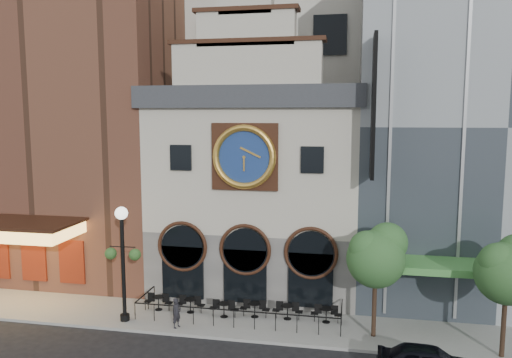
{
  "coord_description": "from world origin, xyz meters",
  "views": [
    {
      "loc": [
        5.67,
        -22.05,
        10.73
      ],
      "look_at": [
        0.2,
        6.0,
        7.1
      ],
      "focal_mm": 35.0,
      "sensor_mm": 36.0,
      "label": 1
    }
  ],
  "objects_px": {
    "bistro_2": "(224,309)",
    "pedestrian": "(177,313)",
    "bistro_3": "(255,309)",
    "lamppost": "(123,251)",
    "tree_left": "(377,254)",
    "bistro_5": "(326,314)",
    "bistro_4": "(288,311)",
    "bistro_0": "(159,302)",
    "tree_right": "(508,268)",
    "bistro_1": "(190,304)"
  },
  "relations": [
    {
      "from": "pedestrian",
      "to": "tree_right",
      "type": "relative_size",
      "value": 0.27
    },
    {
      "from": "bistro_0",
      "to": "pedestrian",
      "type": "bearing_deg",
      "value": -48.03
    },
    {
      "from": "tree_left",
      "to": "tree_right",
      "type": "distance_m",
      "value": 5.59
    },
    {
      "from": "lamppost",
      "to": "tree_left",
      "type": "height_order",
      "value": "lamppost"
    },
    {
      "from": "bistro_3",
      "to": "pedestrian",
      "type": "bearing_deg",
      "value": -150.61
    },
    {
      "from": "pedestrian",
      "to": "bistro_0",
      "type": "bearing_deg",
      "value": 63.16
    },
    {
      "from": "bistro_0",
      "to": "tree_right",
      "type": "bearing_deg",
      "value": -6.99
    },
    {
      "from": "bistro_1",
      "to": "pedestrian",
      "type": "bearing_deg",
      "value": -91.62
    },
    {
      "from": "bistro_5",
      "to": "tree_left",
      "type": "xyz_separation_m",
      "value": [
        2.38,
        -1.11,
        3.6
      ]
    },
    {
      "from": "bistro_2",
      "to": "pedestrian",
      "type": "xyz_separation_m",
      "value": [
        -1.99,
        -1.71,
        0.29
      ]
    },
    {
      "from": "bistro_2",
      "to": "bistro_0",
      "type": "bearing_deg",
      "value": 176.07
    },
    {
      "from": "bistro_2",
      "to": "tree_left",
      "type": "xyz_separation_m",
      "value": [
        7.73,
        -0.78,
        3.6
      ]
    },
    {
      "from": "bistro_5",
      "to": "bistro_2",
      "type": "bearing_deg",
      "value": -176.44
    },
    {
      "from": "tree_right",
      "to": "bistro_1",
      "type": "bearing_deg",
      "value": 172.21
    },
    {
      "from": "bistro_1",
      "to": "pedestrian",
      "type": "height_order",
      "value": "pedestrian"
    },
    {
      "from": "bistro_5",
      "to": "pedestrian",
      "type": "distance_m",
      "value": 7.62
    },
    {
      "from": "bistro_3",
      "to": "tree_left",
      "type": "distance_m",
      "value": 7.19
    },
    {
      "from": "bistro_2",
      "to": "pedestrian",
      "type": "distance_m",
      "value": 2.64
    },
    {
      "from": "bistro_1",
      "to": "bistro_2",
      "type": "distance_m",
      "value": 1.95
    },
    {
      "from": "bistro_2",
      "to": "pedestrian",
      "type": "relative_size",
      "value": 1.05
    },
    {
      "from": "bistro_3",
      "to": "lamppost",
      "type": "height_order",
      "value": "lamppost"
    },
    {
      "from": "bistro_2",
      "to": "tree_left",
      "type": "relative_size",
      "value": 0.29
    },
    {
      "from": "bistro_5",
      "to": "lamppost",
      "type": "relative_size",
      "value": 0.26
    },
    {
      "from": "bistro_0",
      "to": "tree_right",
      "type": "xyz_separation_m",
      "value": [
        16.99,
        -2.08,
        3.56
      ]
    },
    {
      "from": "bistro_5",
      "to": "tree_right",
      "type": "bearing_deg",
      "value": -15.31
    },
    {
      "from": "lamppost",
      "to": "tree_right",
      "type": "relative_size",
      "value": 1.09
    },
    {
      "from": "bistro_0",
      "to": "pedestrian",
      "type": "distance_m",
      "value": 2.67
    },
    {
      "from": "pedestrian",
      "to": "lamppost",
      "type": "height_order",
      "value": "lamppost"
    },
    {
      "from": "tree_right",
      "to": "pedestrian",
      "type": "bearing_deg",
      "value": 179.58
    },
    {
      "from": "lamppost",
      "to": "bistro_5",
      "type": "bearing_deg",
      "value": 7.33
    },
    {
      "from": "bistro_1",
      "to": "bistro_4",
      "type": "distance_m",
      "value": 5.27
    },
    {
      "from": "bistro_1",
      "to": "pedestrian",
      "type": "relative_size",
      "value": 1.05
    },
    {
      "from": "bistro_3",
      "to": "bistro_5",
      "type": "distance_m",
      "value": 3.74
    },
    {
      "from": "bistro_3",
      "to": "pedestrian",
      "type": "relative_size",
      "value": 1.05
    },
    {
      "from": "pedestrian",
      "to": "tree_left",
      "type": "height_order",
      "value": "tree_left"
    },
    {
      "from": "bistro_1",
      "to": "bistro_4",
      "type": "xyz_separation_m",
      "value": [
        5.27,
        0.11,
        0.0
      ]
    },
    {
      "from": "bistro_3",
      "to": "bistro_4",
      "type": "xyz_separation_m",
      "value": [
        1.73,
        0.05,
        0.0
      ]
    },
    {
      "from": "bistro_5",
      "to": "tree_left",
      "type": "height_order",
      "value": "tree_left"
    },
    {
      "from": "bistro_2",
      "to": "pedestrian",
      "type": "bearing_deg",
      "value": -139.32
    },
    {
      "from": "tree_right",
      "to": "lamppost",
      "type": "bearing_deg",
      "value": 178.68
    },
    {
      "from": "bistro_3",
      "to": "lamppost",
      "type": "relative_size",
      "value": 0.26
    },
    {
      "from": "pedestrian",
      "to": "tree_right",
      "type": "distance_m",
      "value": 15.56
    },
    {
      "from": "bistro_0",
      "to": "bistro_1",
      "type": "relative_size",
      "value": 1.0
    },
    {
      "from": "bistro_3",
      "to": "bistro_2",
      "type": "bearing_deg",
      "value": -169.0
    },
    {
      "from": "bistro_1",
      "to": "bistro_5",
      "type": "relative_size",
      "value": 1.0
    },
    {
      "from": "bistro_4",
      "to": "bistro_2",
      "type": "bearing_deg",
      "value": -173.77
    },
    {
      "from": "bistro_3",
      "to": "bistro_0",
      "type": "bearing_deg",
      "value": -179.44
    },
    {
      "from": "bistro_1",
      "to": "bistro_5",
      "type": "distance_m",
      "value": 7.28
    },
    {
      "from": "bistro_5",
      "to": "tree_right",
      "type": "height_order",
      "value": "tree_right"
    },
    {
      "from": "bistro_3",
      "to": "tree_right",
      "type": "xyz_separation_m",
      "value": [
        11.62,
        -2.14,
        3.56
      ]
    }
  ]
}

